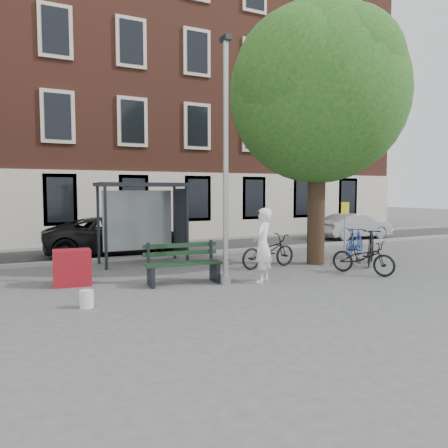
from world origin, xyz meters
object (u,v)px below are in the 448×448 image
lamppost (226,174)px  red_stand (72,268)px  car_dark (117,236)px  bike_c (363,257)px  bench (183,266)px  bus_shelter (153,204)px  car_silver (355,226)px  notice_sign (345,216)px  bike_b (355,243)px  bike_a (268,251)px  painter (263,245)px  bike_d (371,247)px

lamppost → red_stand: (-3.50, 1.60, -2.33)m
car_dark → bike_c: bearing=-135.4°
bench → car_dark: bearing=99.8°
bus_shelter → car_silver: size_ratio=0.75×
lamppost → bench: bearing=148.0°
bench → notice_sign: size_ratio=1.04×
bike_c → car_dark: (-5.46, 6.78, 0.23)m
bike_b → red_stand: bearing=64.4°
bike_a → bike_b: bike_b is taller
car_silver → lamppost: bearing=122.8°
painter → bench: 2.11m
bench → car_silver: 12.78m
notice_sign → bike_a: bearing=-154.3°
notice_sign → bike_d: bearing=-103.7°
bike_a → notice_sign: notice_sign is taller
bike_d → bus_shelter: bearing=18.5°
bus_shelter → bike_d: bus_shelter is taller
bench → car_dark: car_dark is taller
red_stand → notice_sign: bearing=7.0°
bike_b → bus_shelter: bearing=44.8°
lamppost → bike_c: lamppost is taller
lamppost → bike_b: lamppost is taller
bus_shelter → bike_c: 6.75m
red_stand → painter: bearing=-21.6°
painter → car_dark: painter is taller
car_dark → bench: bearing=-170.0°
bike_b → bike_d: bike_d is taller
lamppost → notice_sign: 7.11m
car_dark → notice_sign: (7.73, -3.45, 0.70)m
bus_shelter → bike_d: bearing=-30.4°
bike_c → painter: bearing=149.4°
lamppost → red_stand: bearing=155.4°
bus_shelter → bike_b: bus_shelter is taller
bus_shelter → bike_a: bearing=-42.1°
notice_sign → car_silver: bearing=51.7°
bench → bike_b: size_ratio=1.16×
painter → bike_b: bearing=163.1°
bench → red_stand: (-2.57, 1.02, -0.01)m
car_dark → notice_sign: notice_sign is taller
painter → bench: bearing=-61.5°
lamppost → bike_a: bearing=34.8°
bus_shelter → bench: size_ratio=1.42×
bench → bike_a: size_ratio=1.03×
bike_b → bike_c: bike_b is taller
red_stand → lamppost: bearing=-24.6°
bus_shelter → bike_c: bearing=-44.3°
bike_c → notice_sign: 4.13m
lamppost → notice_sign: lamppost is taller
bike_a → bike_d: (3.22, -0.99, 0.05)m
bus_shelter → car_dark: bearing=108.8°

